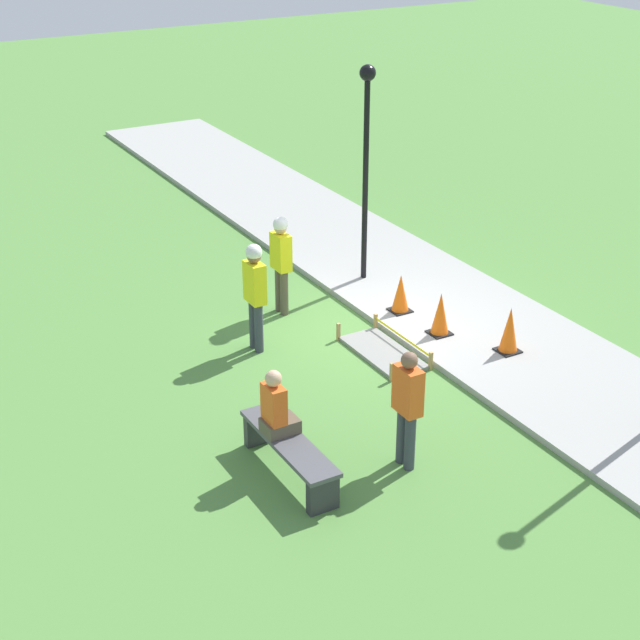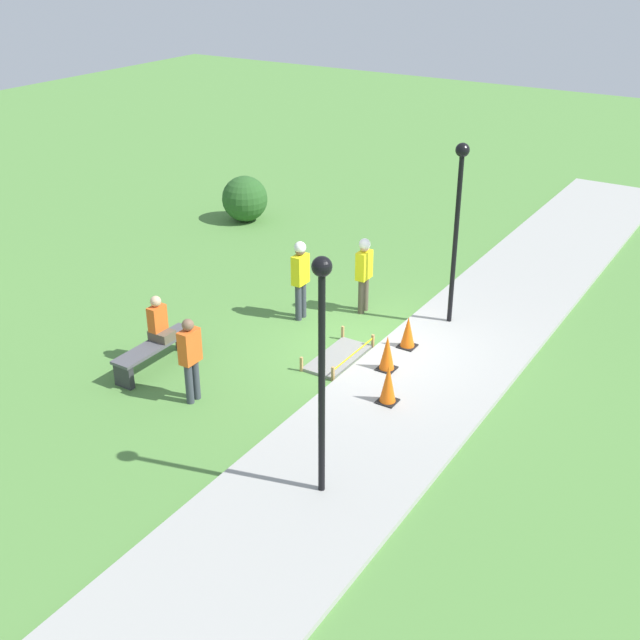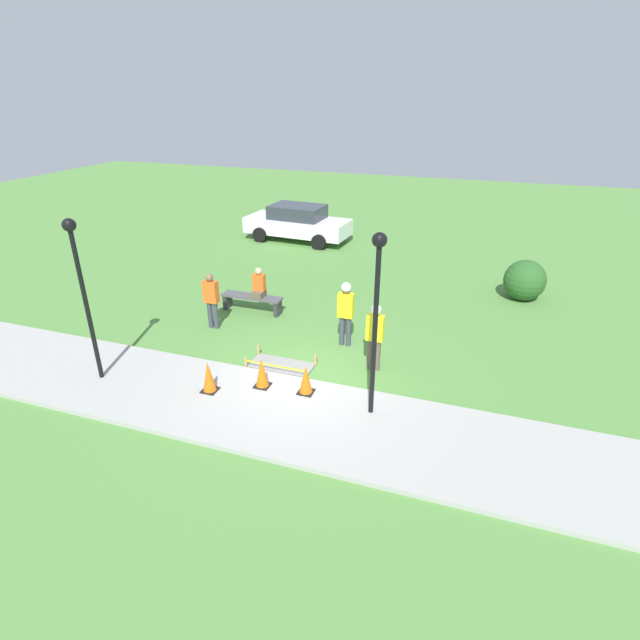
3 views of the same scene
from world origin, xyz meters
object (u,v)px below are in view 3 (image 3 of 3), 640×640
Objects in this scene: park_bench at (252,300)px; worker_assistant at (346,309)px; traffic_cone_near_patch at (209,376)px; traffic_cone_far_patch at (262,373)px; lamppost_near at (376,301)px; traffic_cone_sidewalk_edge at (306,380)px; bystander_in_orange_shirt at (211,298)px; parked_car_white at (298,223)px; lamppost_far at (80,278)px; person_seated_on_bench at (259,285)px; worker_supervisor at (375,332)px.

worker_assistant is at bearing -19.60° from park_bench.
traffic_cone_near_patch reaches higher than traffic_cone_far_patch.
lamppost_near is (3.57, 0.40, 2.14)m from traffic_cone_near_patch.
lamppost_near is at bearing -8.56° from traffic_cone_sidewalk_edge.
bystander_in_orange_shirt is (-2.68, 2.48, 0.46)m from traffic_cone_far_patch.
traffic_cone_sidewalk_edge is 0.17× the size of lamppost_near.
park_bench is 7.86m from parked_car_white.
lamppost_far is at bearing -108.28° from park_bench.
traffic_cone_sidewalk_edge is 0.35× the size of park_bench.
bystander_in_orange_shirt is (-0.77, -1.44, 0.05)m from person_seated_on_bench.
park_bench is 1.17× the size of bystander_in_orange_shirt.
traffic_cone_near_patch is 0.39× the size of park_bench.
lamppost_near is 13.40m from parked_car_white.
traffic_cone_far_patch is (1.02, 0.56, -0.02)m from traffic_cone_near_patch.
person_seated_on_bench reaches higher than traffic_cone_sidewalk_edge.
traffic_cone_sidewalk_edge is (1.02, 0.07, -0.02)m from traffic_cone_far_patch.
parked_car_white is (-4.82, 8.87, -0.25)m from worker_assistant.
bystander_in_orange_shirt is at bearing 146.96° from traffic_cone_sidewalk_edge.
lamppost_near is (4.47, -4.08, 1.74)m from person_seated_on_bench.
worker_assistant is 6.21m from lamppost_far.
traffic_cone_sidewalk_edge is at bearing 4.15° from traffic_cone_far_patch.
traffic_cone_far_patch is 0.37× the size of park_bench.
park_bench is (-1.13, 4.43, -0.10)m from traffic_cone_near_patch.
lamppost_far reaches higher than worker_supervisor.
bystander_in_orange_shirt is at bearing 171.06° from worker_supervisor.
worker_assistant reaches higher than traffic_cone_far_patch.
bystander_in_orange_shirt is (-3.71, 2.41, 0.49)m from traffic_cone_sidewalk_edge.
traffic_cone_far_patch is at bearing -42.79° from bystander_in_orange_shirt.
traffic_cone_sidewalk_edge is 0.39× the size of worker_supervisor.
worker_supervisor is 2.50m from lamppost_near.
traffic_cone_sidewalk_edge is 2.70m from worker_assistant.
parked_car_white is (0.03, 12.44, -1.76)m from lamppost_far.
lamppost_near is (5.23, -2.64, 1.69)m from bystander_in_orange_shirt.
park_bench is 0.55m from person_seated_on_bench.
bystander_in_orange_shirt is at bearing -111.09° from park_bench.
traffic_cone_near_patch reaches higher than traffic_cone_sidewalk_edge.
worker_supervisor is 0.97× the size of worker_assistant.
worker_supervisor is at bearing 55.60° from traffic_cone_sidewalk_edge.
parked_car_white reaches higher than traffic_cone_far_patch.
traffic_cone_near_patch is at bearing -73.28° from parked_car_white.
bystander_in_orange_shirt reaches higher than traffic_cone_sidewalk_edge.
worker_supervisor is 1.05× the size of bystander_in_orange_shirt.
traffic_cone_far_patch is at bearing -63.95° from person_seated_on_bench.
park_bench is at bearing 104.26° from traffic_cone_near_patch.
lamppost_near is (2.55, -0.16, 2.16)m from traffic_cone_far_patch.
bystander_in_orange_shirt reaches higher than person_seated_on_bench.
traffic_cone_sidewalk_edge is at bearing -92.64° from worker_assistant.
park_bench is at bearing 160.40° from worker_assistant.
worker_assistant is at bearing -57.11° from parked_car_white.
worker_assistant is 0.46× the size of lamppost_near.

